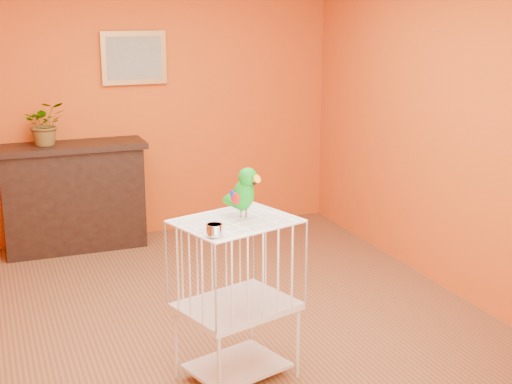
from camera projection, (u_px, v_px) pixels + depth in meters
name	position (u px, v px, depth m)	size (l,w,h in m)	color
ground	(208.00, 322.00, 5.18)	(4.50, 4.50, 0.00)	brown
room_shell	(204.00, 105.00, 4.78)	(4.50, 4.50, 4.50)	#CB4913
console_cabinet	(73.00, 197.00, 6.63)	(1.35, 0.49, 1.00)	black
potted_plant	(46.00, 129.00, 6.38)	(0.36, 0.40, 0.31)	#26722D
framed_picture	(134.00, 58.00, 6.74)	(0.62, 0.04, 0.50)	#B07F3F
birdcage	(237.00, 298.00, 4.27)	(0.78, 0.68, 1.01)	beige
feed_cup	(214.00, 230.00, 3.86)	(0.09, 0.09, 0.06)	silver
parrot	(244.00, 192.00, 4.18)	(0.19, 0.27, 0.31)	#59544C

